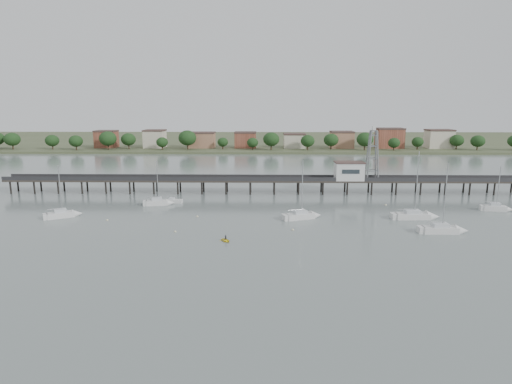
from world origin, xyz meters
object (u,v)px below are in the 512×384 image
lattice_tower (373,155)px  sailboat_b (161,202)px  sailboat_f (448,230)px  yellow_dinghy (226,241)px  sailboat_e (499,208)px  sailboat_d (420,216)px  sailboat_c (305,216)px  sailboat_a (66,214)px  pier (262,180)px  white_tender (174,201)px

lattice_tower → sailboat_b: (-57.47, -15.49, -10.45)m
lattice_tower → sailboat_f: (5.91, -38.95, -10.47)m
yellow_dinghy → sailboat_b: bearing=87.8°
sailboat_e → sailboat_d: bearing=-151.0°
lattice_tower → sailboat_c: size_ratio=1.10×
sailboat_e → yellow_dinghy: (-64.30, -24.63, -0.65)m
sailboat_a → sailboat_c: bearing=-31.2°
sailboat_d → yellow_dinghy: sailboat_d is taller
lattice_tower → sailboat_f: bearing=-81.4°
pier → sailboat_f: bearing=-46.2°
sailboat_c → pier: bearing=88.9°
lattice_tower → white_tender: size_ratio=3.81×
sailboat_b → white_tender: (2.90, 2.50, -0.18)m
pier → sailboat_e: sailboat_e is taller
pier → white_tender: 26.69m
lattice_tower → sailboat_e: bearing=-38.1°
sailboat_e → yellow_dinghy: bearing=-149.4°
lattice_tower → sailboat_d: 30.26m
sailboat_f → lattice_tower: bearing=99.3°
pier → sailboat_d: bearing=-38.1°
sailboat_d → sailboat_f: sailboat_d is taller
lattice_tower → sailboat_a: 82.09m
pier → yellow_dinghy: bearing=-98.6°
lattice_tower → yellow_dinghy: bearing=-130.4°
pier → white_tender: size_ratio=36.86×
sailboat_e → white_tender: size_ratio=2.81×
sailboat_c → sailboat_f: 29.54m
sailboat_b → white_tender: bearing=29.6°
sailboat_b → white_tender: size_ratio=2.95×
sailboat_d → sailboat_e: sailboat_d is taller
sailboat_d → sailboat_b: size_ratio=1.36×
white_tender → yellow_dinghy: 35.96m
sailboat_d → sailboat_b: (-61.75, 12.57, 0.02)m
pier → yellow_dinghy: pier is taller
pier → sailboat_c: bearing=-70.7°
sailboat_a → sailboat_f: bearing=-38.5°
yellow_dinghy → sailboat_e: bearing=-14.2°
sailboat_a → sailboat_c: sailboat_c is taller
sailboat_d → yellow_dinghy: 45.84m
sailboat_f → sailboat_b: bearing=160.4°
sailboat_c → yellow_dinghy: bearing=-155.1°
sailboat_d → sailboat_a: (-80.77, 0.16, 0.02)m
lattice_tower → sailboat_a: bearing=-160.0°
sailboat_e → pier: bearing=170.1°
lattice_tower → yellow_dinghy: size_ratio=6.34×
sailboat_c → white_tender: bearing=134.8°
sailboat_c → sailboat_f: size_ratio=0.94×
sailboat_c → sailboat_a: bearing=159.3°
sailboat_d → sailboat_b: 63.02m
sailboat_b → sailboat_f: 67.59m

